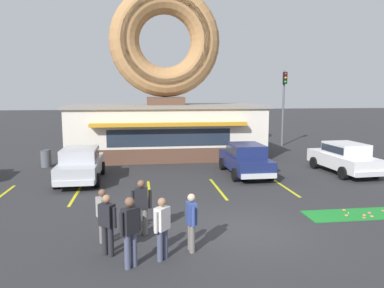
{
  "coord_description": "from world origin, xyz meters",
  "views": [
    {
      "loc": [
        -3.05,
        -10.61,
        4.21
      ],
      "look_at": [
        -0.89,
        5.0,
        2.0
      ],
      "focal_mm": 35.0,
      "sensor_mm": 36.0,
      "label": 1
    }
  ],
  "objects_px": {
    "pedestrian_leather_jacket_man": "(107,222)",
    "trash_bin": "(46,158)",
    "car_navy": "(245,158)",
    "pedestrian_blue_sweater_man": "(162,226)",
    "pedestrian_hooded_kid": "(141,205)",
    "golf_ball": "(348,213)",
    "traffic_light_pole": "(284,98)",
    "pedestrian_crossing_woman": "(130,229)",
    "car_white": "(344,157)",
    "car_silver": "(80,163)",
    "pedestrian_clipboard_woman": "(103,214)",
    "pedestrian_beanie_man": "(191,220)"
  },
  "relations": [
    {
      "from": "pedestrian_leather_jacket_man",
      "to": "pedestrian_crossing_woman",
      "type": "distance_m",
      "value": 0.97
    },
    {
      "from": "pedestrian_crossing_woman",
      "to": "traffic_light_pole",
      "type": "xyz_separation_m",
      "value": [
        11.29,
        19.12,
        2.73
      ]
    },
    {
      "from": "car_silver",
      "to": "pedestrian_clipboard_woman",
      "type": "bearing_deg",
      "value": -77.11
    },
    {
      "from": "pedestrian_leather_jacket_man",
      "to": "trash_bin",
      "type": "relative_size",
      "value": 1.66
    },
    {
      "from": "car_navy",
      "to": "car_white",
      "type": "xyz_separation_m",
      "value": [
        5.18,
        -0.34,
        0.0
      ]
    },
    {
      "from": "pedestrian_hooded_kid",
      "to": "pedestrian_beanie_man",
      "type": "xyz_separation_m",
      "value": [
        1.3,
        -1.33,
        -0.06
      ]
    },
    {
      "from": "pedestrian_clipboard_woman",
      "to": "trash_bin",
      "type": "relative_size",
      "value": 1.61
    },
    {
      "from": "car_white",
      "to": "traffic_light_pole",
      "type": "relative_size",
      "value": 0.8
    },
    {
      "from": "pedestrian_crossing_woman",
      "to": "pedestrian_blue_sweater_man",
      "type": "bearing_deg",
      "value": 22.64
    },
    {
      "from": "pedestrian_blue_sweater_man",
      "to": "traffic_light_pole",
      "type": "distance_m",
      "value": 21.71
    },
    {
      "from": "golf_ball",
      "to": "traffic_light_pole",
      "type": "relative_size",
      "value": 0.01
    },
    {
      "from": "golf_ball",
      "to": "pedestrian_leather_jacket_man",
      "type": "distance_m",
      "value": 8.29
    },
    {
      "from": "golf_ball",
      "to": "traffic_light_pole",
      "type": "height_order",
      "value": "traffic_light_pole"
    },
    {
      "from": "pedestrian_crossing_woman",
      "to": "pedestrian_leather_jacket_man",
      "type": "bearing_deg",
      "value": 128.45
    },
    {
      "from": "pedestrian_clipboard_woman",
      "to": "traffic_light_pole",
      "type": "distance_m",
      "value": 21.52
    },
    {
      "from": "pedestrian_hooded_kid",
      "to": "car_silver",
      "type": "bearing_deg",
      "value": 111.49
    },
    {
      "from": "pedestrian_leather_jacket_man",
      "to": "traffic_light_pole",
      "type": "relative_size",
      "value": 0.28
    },
    {
      "from": "car_silver",
      "to": "pedestrian_clipboard_woman",
      "type": "height_order",
      "value": "car_silver"
    },
    {
      "from": "pedestrian_hooded_kid",
      "to": "pedestrian_leather_jacket_man",
      "type": "xyz_separation_m",
      "value": [
        -0.88,
        -1.3,
        -0.03
      ]
    },
    {
      "from": "car_navy",
      "to": "traffic_light_pole",
      "type": "distance_m",
      "value": 11.56
    },
    {
      "from": "car_navy",
      "to": "pedestrian_blue_sweater_man",
      "type": "xyz_separation_m",
      "value": [
        -4.77,
        -9.17,
        0.01
      ]
    },
    {
      "from": "car_navy",
      "to": "car_white",
      "type": "bearing_deg",
      "value": -3.7
    },
    {
      "from": "car_navy",
      "to": "pedestrian_leather_jacket_man",
      "type": "bearing_deg",
      "value": -125.14
    },
    {
      "from": "golf_ball",
      "to": "car_silver",
      "type": "bearing_deg",
      "value": 147.51
    },
    {
      "from": "pedestrian_blue_sweater_man",
      "to": "car_white",
      "type": "bearing_deg",
      "value": 41.62
    },
    {
      "from": "car_white",
      "to": "pedestrian_clipboard_woman",
      "type": "relative_size",
      "value": 2.96
    },
    {
      "from": "pedestrian_hooded_kid",
      "to": "pedestrian_clipboard_woman",
      "type": "distance_m",
      "value": 1.19
    },
    {
      "from": "car_navy",
      "to": "pedestrian_crossing_woman",
      "type": "relative_size",
      "value": 2.62
    },
    {
      "from": "car_navy",
      "to": "car_silver",
      "type": "xyz_separation_m",
      "value": [
        -8.1,
        -0.26,
        0.0
      ]
    },
    {
      "from": "pedestrian_leather_jacket_man",
      "to": "trash_bin",
      "type": "bearing_deg",
      "value": 109.85
    },
    {
      "from": "pedestrian_leather_jacket_man",
      "to": "pedestrian_beanie_man",
      "type": "distance_m",
      "value": 2.17
    },
    {
      "from": "pedestrian_blue_sweater_man",
      "to": "pedestrian_clipboard_woman",
      "type": "relative_size",
      "value": 1.03
    },
    {
      "from": "pedestrian_hooded_kid",
      "to": "pedestrian_blue_sweater_man",
      "type": "bearing_deg",
      "value": -73.78
    },
    {
      "from": "car_silver",
      "to": "pedestrian_crossing_woman",
      "type": "bearing_deg",
      "value": -74.56
    },
    {
      "from": "car_navy",
      "to": "pedestrian_blue_sweater_man",
      "type": "relative_size",
      "value": 2.84
    },
    {
      "from": "car_white",
      "to": "pedestrian_blue_sweater_man",
      "type": "distance_m",
      "value": 13.3
    },
    {
      "from": "pedestrian_leather_jacket_man",
      "to": "traffic_light_pole",
      "type": "distance_m",
      "value": 22.05
    },
    {
      "from": "car_white",
      "to": "pedestrian_blue_sweater_man",
      "type": "relative_size",
      "value": 2.89
    },
    {
      "from": "golf_ball",
      "to": "pedestrian_blue_sweater_man",
      "type": "distance_m",
      "value": 7.12
    },
    {
      "from": "golf_ball",
      "to": "pedestrian_leather_jacket_man",
      "type": "xyz_separation_m",
      "value": [
        -7.95,
        -2.18,
        0.84
      ]
    },
    {
      "from": "car_silver",
      "to": "pedestrian_beanie_man",
      "type": "distance_m",
      "value": 9.45
    },
    {
      "from": "car_silver",
      "to": "traffic_light_pole",
      "type": "bearing_deg",
      "value": 35.52
    },
    {
      "from": "pedestrian_crossing_woman",
      "to": "car_white",
      "type": "bearing_deg",
      "value": 40.5
    },
    {
      "from": "golf_ball",
      "to": "car_navy",
      "type": "relative_size",
      "value": 0.01
    },
    {
      "from": "pedestrian_crossing_woman",
      "to": "car_navy",
      "type": "bearing_deg",
      "value": 59.7
    },
    {
      "from": "car_white",
      "to": "pedestrian_leather_jacket_man",
      "type": "distance_m",
      "value": 14.1
    },
    {
      "from": "car_navy",
      "to": "car_silver",
      "type": "bearing_deg",
      "value": -178.19
    },
    {
      "from": "pedestrian_clipboard_woman",
      "to": "trash_bin",
      "type": "xyz_separation_m",
      "value": [
        -4.23,
        11.45,
        -0.36
      ]
    },
    {
      "from": "pedestrian_clipboard_woman",
      "to": "car_white",
      "type": "bearing_deg",
      "value": 33.55
    },
    {
      "from": "trash_bin",
      "to": "traffic_light_pole",
      "type": "height_order",
      "value": "traffic_light_pole"
    }
  ]
}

